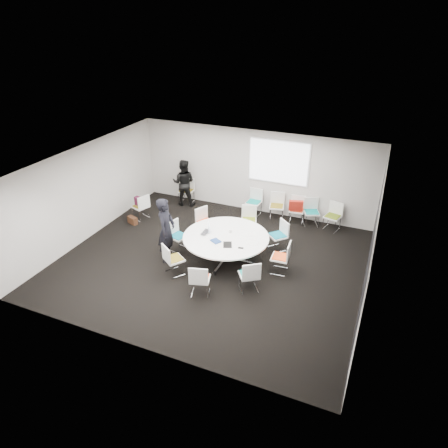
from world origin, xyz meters
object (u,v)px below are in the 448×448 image
at_px(chair_back_a, 254,207).
at_px(person_main, 166,230).
at_px(conference_table, 226,242).
at_px(chair_back_b, 276,211).
at_px(chair_ring_f, 174,265).
at_px(person_back, 184,183).
at_px(chair_ring_c, 249,225).
at_px(chair_back_d, 311,217).
at_px(chair_back_e, 332,221).
at_px(chair_ring_d, 206,227).
at_px(chair_back_c, 296,215).
at_px(chair_person_back, 187,195).
at_px(laptop, 207,233).
at_px(cup, 230,231).
at_px(chair_ring_b, 278,241).
at_px(maroon_bag, 140,202).
at_px(chair_ring_a, 280,263).
at_px(chair_spare_left, 141,211).
at_px(chair_ring_g, 200,285).
at_px(chair_ring_h, 249,281).
at_px(chair_ring_e, 179,241).
at_px(brown_bag, 133,220).

height_order(chair_back_a, person_main, person_main).
relative_size(conference_table, chair_back_b, 2.65).
relative_size(chair_ring_f, person_back, 0.53).
relative_size(chair_ring_c, person_back, 0.53).
bearing_deg(chair_ring_f, person_main, 167.34).
height_order(chair_back_d, chair_back_e, same).
distance_m(chair_ring_d, chair_back_c, 3.04).
relative_size(chair_ring_d, person_back, 0.53).
height_order(chair_person_back, laptop, chair_person_back).
height_order(chair_back_b, chair_back_c, same).
relative_size(chair_ring_d, chair_back_c, 1.00).
bearing_deg(cup, laptop, -154.29).
relative_size(chair_ring_b, chair_ring_d, 1.00).
xyz_separation_m(chair_ring_b, chair_back_d, (0.57, 1.86, 0.00)).
height_order(chair_ring_d, laptop, chair_ring_d).
xyz_separation_m(chair_ring_c, maroon_bag, (-3.61, -0.43, 0.34)).
xyz_separation_m(chair_ring_a, chair_ring_d, (-2.63, 1.01, 0.00)).
bearing_deg(chair_ring_a, chair_back_d, -7.25).
height_order(chair_back_c, chair_back_e, same).
distance_m(chair_ring_b, chair_back_c, 1.86).
distance_m(cup, maroon_bag, 3.68).
bearing_deg(chair_spare_left, chair_back_b, -46.90).
relative_size(chair_ring_c, chair_back_e, 1.00).
bearing_deg(person_main, chair_ring_g, -135.11).
distance_m(chair_ring_h, chair_back_b, 4.03).
height_order(conference_table, cup, cup).
relative_size(chair_ring_h, person_main, 0.48).
distance_m(chair_ring_a, person_main, 3.15).
xyz_separation_m(chair_ring_e, chair_ring_f, (0.46, -1.10, 0.00)).
distance_m(chair_back_b, chair_back_c, 0.67).
height_order(chair_ring_e, brown_bag, chair_ring_e).
distance_m(chair_ring_c, cup, 1.47).
relative_size(chair_ring_d, chair_back_e, 1.00).
bearing_deg(chair_back_a, conference_table, 97.94).
height_order(chair_back_a, chair_spare_left, same).
distance_m(chair_back_c, chair_person_back, 4.00).
bearing_deg(chair_person_back, chair_back_c, -179.91).
bearing_deg(chair_person_back, person_main, 109.52).
height_order(chair_back_a, cup, chair_back_a).
bearing_deg(chair_ring_c, chair_ring_a, 114.01).
relative_size(chair_ring_e, chair_ring_f, 1.00).
relative_size(chair_back_e, chair_person_back, 1.00).
xyz_separation_m(chair_ring_g, brown_bag, (-3.62, 2.46, -0.16)).
height_order(chair_ring_a, chair_back_d, same).
height_order(chair_ring_b, chair_ring_g, same).
bearing_deg(chair_ring_g, chair_ring_e, 116.14).
distance_m(person_back, cup, 3.72).
xyz_separation_m(chair_ring_b, chair_ring_f, (-2.15, -2.23, 0.00)).
bearing_deg(chair_back_a, person_back, 8.23).
distance_m(chair_ring_b, brown_bag, 4.78).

